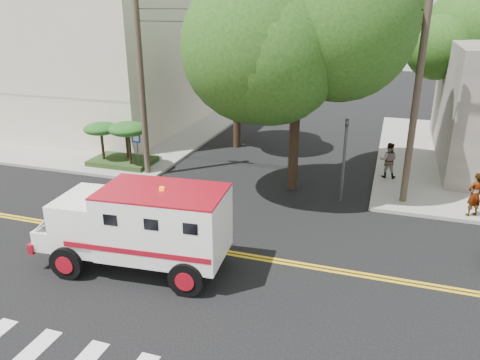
% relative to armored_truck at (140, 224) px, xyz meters
% --- Properties ---
extents(ground, '(100.00, 100.00, 0.00)m').
position_rel_armored_truck_xyz_m(ground, '(1.53, 1.73, -1.56)').
color(ground, black).
rests_on(ground, ground).
extents(sidewalk_nw, '(17.00, 17.00, 0.15)m').
position_rel_armored_truck_xyz_m(sidewalk_nw, '(-11.97, 15.23, -1.48)').
color(sidewalk_nw, gray).
rests_on(sidewalk_nw, ground).
extents(building_left, '(16.00, 14.00, 10.00)m').
position_rel_armored_truck_xyz_m(building_left, '(-13.97, 16.73, 3.59)').
color(building_left, beige).
rests_on(building_left, sidewalk_nw).
extents(utility_pole_left, '(0.28, 0.28, 9.00)m').
position_rel_armored_truck_xyz_m(utility_pole_left, '(-4.07, 7.73, 2.94)').
color(utility_pole_left, '#382D23').
rests_on(utility_pole_left, ground).
extents(utility_pole_right, '(0.28, 0.28, 9.00)m').
position_rel_armored_truck_xyz_m(utility_pole_right, '(7.83, 7.93, 2.94)').
color(utility_pole_right, '#382D23').
rests_on(utility_pole_right, ground).
extents(tree_main, '(6.08, 5.70, 9.85)m').
position_rel_armored_truck_xyz_m(tree_main, '(3.47, 7.94, 5.64)').
color(tree_main, black).
rests_on(tree_main, ground).
extents(tree_left, '(4.48, 4.20, 7.70)m').
position_rel_armored_truck_xyz_m(tree_left, '(-1.15, 13.52, 4.17)').
color(tree_left, black).
rests_on(tree_left, ground).
extents(tree_right, '(4.80, 4.50, 8.20)m').
position_rel_armored_truck_xyz_m(tree_right, '(10.37, 17.50, 4.53)').
color(tree_right, black).
rests_on(tree_right, ground).
extents(traffic_signal, '(0.15, 0.18, 3.60)m').
position_rel_armored_truck_xyz_m(traffic_signal, '(5.33, 7.33, 0.67)').
color(traffic_signal, '#3F3F42').
rests_on(traffic_signal, ground).
extents(accessibility_sign, '(0.45, 0.10, 2.02)m').
position_rel_armored_truck_xyz_m(accessibility_sign, '(-4.67, 7.90, -0.19)').
color(accessibility_sign, '#3F3F42').
rests_on(accessibility_sign, ground).
extents(palm_planter, '(3.52, 2.63, 2.36)m').
position_rel_armored_truck_xyz_m(palm_planter, '(-5.91, 8.36, 0.09)').
color(palm_planter, '#1E3314').
rests_on(palm_planter, sidewalk_nw).
extents(armored_truck, '(6.18, 2.84, 2.74)m').
position_rel_armored_truck_xyz_m(armored_truck, '(0.00, 0.00, 0.00)').
color(armored_truck, white).
rests_on(armored_truck, ground).
extents(pedestrian_a, '(0.77, 0.71, 1.76)m').
position_rel_armored_truck_xyz_m(pedestrian_a, '(10.37, 7.23, -0.53)').
color(pedestrian_a, gray).
rests_on(pedestrian_a, sidewalk_ne).
extents(pedestrian_b, '(0.84, 0.66, 1.70)m').
position_rel_armored_truck_xyz_m(pedestrian_b, '(7.08, 10.69, -0.56)').
color(pedestrian_b, gray).
rests_on(pedestrian_b, sidewalk_ne).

